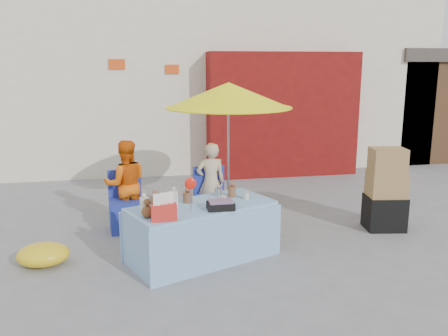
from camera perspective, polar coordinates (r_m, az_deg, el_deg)
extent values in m
plane|color=slate|center=(6.00, -1.14, -10.68)|extent=(80.00, 80.00, 0.00)
cube|color=silver|center=(12.48, -6.78, 11.86)|extent=(12.00, 5.00, 4.50)
cube|color=maroon|center=(10.19, 7.08, 6.39)|extent=(3.20, 0.60, 2.60)
cube|color=#4C331E|center=(13.69, 22.17, 6.68)|extent=(2.60, 3.00, 2.40)
cube|color=#3F3833|center=(13.64, 22.64, 12.32)|extent=(2.80, 3.20, 0.30)
cube|color=#D74612|center=(9.93, -12.76, 12.10)|extent=(0.32, 0.04, 0.20)
cube|color=#D74612|center=(9.96, -6.26, 11.75)|extent=(0.28, 0.04, 0.18)
cube|color=#7CA1C7|center=(5.86, -2.65, -7.67)|extent=(1.91, 1.40, 0.69)
cube|color=#7CA1C7|center=(5.55, -0.47, -9.09)|extent=(1.66, 0.72, 0.64)
cube|color=#7CA1C7|center=(6.20, -4.59, -6.78)|extent=(1.66, 0.72, 0.64)
cylinder|color=silver|center=(5.54, -9.58, -4.36)|extent=(0.13, 0.13, 0.17)
cylinder|color=brown|center=(5.70, -8.26, -3.95)|extent=(0.14, 0.14, 0.15)
cylinder|color=silver|center=(5.65, -5.98, -3.74)|extent=(0.12, 0.12, 0.20)
cylinder|color=brown|center=(5.84, -4.40, -3.53)|extent=(0.16, 0.16, 0.13)
cylinder|color=#B2B2B7|center=(6.09, -0.70, -2.93)|extent=(0.11, 0.11, 0.11)
cylinder|color=brown|center=(6.07, 0.96, -2.84)|extent=(0.13, 0.13, 0.14)
cylinder|color=silver|center=(5.84, -0.13, -3.73)|extent=(0.10, 0.10, 0.08)
cylinder|color=silver|center=(5.98, 2.69, -3.35)|extent=(0.10, 0.10, 0.08)
sphere|color=brown|center=(5.32, -9.18, -5.22)|extent=(0.14, 0.14, 0.14)
ellipsoid|color=red|center=(5.44, -4.05, -1.88)|extent=(0.15, 0.10, 0.14)
cube|color=red|center=(5.20, -7.23, -5.31)|extent=(0.30, 0.23, 0.18)
cube|color=black|center=(5.56, -0.41, -4.57)|extent=(0.37, 0.32, 0.08)
cube|color=navy|center=(7.00, -11.58, -5.56)|extent=(0.52, 0.50, 0.45)
cube|color=navy|center=(7.10, -11.88, -1.76)|extent=(0.48, 0.08, 0.40)
cube|color=navy|center=(7.09, -1.39, -5.08)|extent=(0.52, 0.50, 0.45)
cube|color=navy|center=(7.18, -1.86, -1.33)|extent=(0.48, 0.08, 0.40)
imported|color=#E45D0C|center=(7.03, -11.72, -1.91)|extent=(0.67, 0.55, 1.29)
imported|color=#C6AF8C|center=(7.12, -1.61, -1.77)|extent=(0.47, 0.33, 1.22)
cylinder|color=gray|center=(7.24, 0.53, 1.63)|extent=(0.04, 0.04, 2.00)
cone|color=#FFFB0D|center=(7.12, 0.54, 8.76)|extent=(1.90, 1.90, 0.38)
cylinder|color=#FFFB0D|center=(7.14, 0.54, 7.31)|extent=(1.90, 1.90, 0.02)
cube|color=black|center=(7.29, 18.72, -5.09)|extent=(0.60, 0.52, 0.49)
cube|color=#A17D48|center=(7.18, 18.96, -1.80)|extent=(0.57, 0.47, 0.37)
cube|color=#A17D48|center=(7.07, 19.10, 0.93)|extent=(0.52, 0.42, 0.33)
ellipsoid|color=gold|center=(6.12, -20.92, -9.70)|extent=(0.69, 0.59, 0.28)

